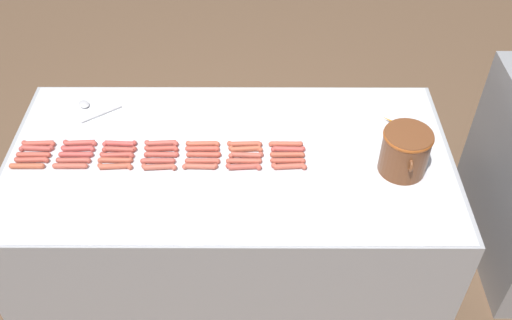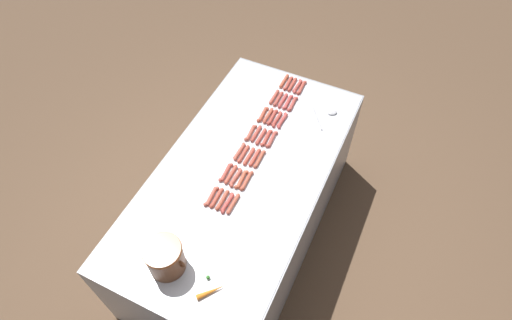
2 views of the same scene
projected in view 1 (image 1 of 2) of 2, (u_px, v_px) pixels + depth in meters
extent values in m
plane|color=brown|center=(234.00, 265.00, 3.33)|extent=(20.00, 20.00, 0.00)
cube|color=#9EA0A5|center=(232.00, 216.00, 3.04)|extent=(1.09, 2.12, 0.86)
cube|color=silver|center=(229.00, 156.00, 2.74)|extent=(1.07, 2.08, 0.00)
cylinder|color=#B74A3D|center=(39.00, 143.00, 2.78)|extent=(0.03, 0.14, 0.03)
sphere|color=#B74A3D|center=(24.00, 143.00, 2.78)|extent=(0.03, 0.03, 0.03)
sphere|color=#B74A3D|center=(53.00, 144.00, 2.78)|extent=(0.03, 0.03, 0.03)
cylinder|color=#B44840|center=(80.00, 143.00, 2.78)|extent=(0.03, 0.14, 0.03)
sphere|color=#B44840|center=(66.00, 142.00, 2.79)|extent=(0.03, 0.03, 0.03)
sphere|color=#B44840|center=(94.00, 144.00, 2.78)|extent=(0.03, 0.03, 0.03)
cylinder|color=#B94640|center=(120.00, 144.00, 2.78)|extent=(0.03, 0.14, 0.03)
sphere|color=#B94640|center=(105.00, 144.00, 2.78)|extent=(0.03, 0.03, 0.03)
sphere|color=#B94640|center=(134.00, 143.00, 2.78)|extent=(0.03, 0.03, 0.03)
cylinder|color=#AF4B40|center=(161.00, 143.00, 2.78)|extent=(0.04, 0.14, 0.03)
sphere|color=#AF4B40|center=(147.00, 142.00, 2.79)|extent=(0.03, 0.03, 0.03)
sphere|color=#AF4B40|center=(176.00, 144.00, 2.78)|extent=(0.03, 0.03, 0.03)
cylinder|color=#B5523B|center=(203.00, 144.00, 2.78)|extent=(0.03, 0.14, 0.03)
sphere|color=#B5523B|center=(188.00, 143.00, 2.78)|extent=(0.03, 0.03, 0.03)
sphere|color=#B5523B|center=(217.00, 144.00, 2.78)|extent=(0.03, 0.03, 0.03)
cylinder|color=#B14F3A|center=(245.00, 144.00, 2.78)|extent=(0.03, 0.14, 0.03)
sphere|color=#B14F3A|center=(230.00, 144.00, 2.78)|extent=(0.03, 0.03, 0.03)
sphere|color=#B14F3A|center=(260.00, 144.00, 2.78)|extent=(0.03, 0.03, 0.03)
cylinder|color=#B7523D|center=(286.00, 144.00, 2.78)|extent=(0.03, 0.14, 0.03)
sphere|color=#B7523D|center=(271.00, 144.00, 2.78)|extent=(0.03, 0.03, 0.03)
sphere|color=#B7523D|center=(300.00, 144.00, 2.78)|extent=(0.03, 0.03, 0.03)
cylinder|color=#B04941|center=(36.00, 148.00, 2.76)|extent=(0.03, 0.14, 0.03)
sphere|color=#B04941|center=(21.00, 149.00, 2.75)|extent=(0.03, 0.03, 0.03)
sphere|color=#B04941|center=(51.00, 148.00, 2.76)|extent=(0.03, 0.03, 0.03)
cylinder|color=#B94642|center=(78.00, 149.00, 2.76)|extent=(0.03, 0.14, 0.03)
sphere|color=#B94642|center=(63.00, 148.00, 2.76)|extent=(0.03, 0.03, 0.03)
sphere|color=#B94642|center=(92.00, 149.00, 2.75)|extent=(0.03, 0.03, 0.03)
cylinder|color=#AF463B|center=(119.00, 149.00, 2.75)|extent=(0.03, 0.14, 0.03)
sphere|color=#AF463B|center=(104.00, 150.00, 2.75)|extent=(0.03, 0.03, 0.03)
sphere|color=#AF463B|center=(134.00, 149.00, 2.75)|extent=(0.03, 0.03, 0.03)
cylinder|color=#B14538|center=(161.00, 149.00, 2.76)|extent=(0.03, 0.14, 0.03)
sphere|color=#B14538|center=(147.00, 148.00, 2.76)|extent=(0.03, 0.03, 0.03)
sphere|color=#B14538|center=(176.00, 149.00, 2.75)|extent=(0.03, 0.03, 0.03)
cylinder|color=#BA4A3B|center=(202.00, 149.00, 2.75)|extent=(0.03, 0.14, 0.03)
sphere|color=#BA4A3B|center=(188.00, 149.00, 2.76)|extent=(0.03, 0.03, 0.03)
sphere|color=#BA4A3B|center=(217.00, 149.00, 2.75)|extent=(0.03, 0.03, 0.03)
cylinder|color=#B2533A|center=(246.00, 149.00, 2.75)|extent=(0.04, 0.14, 0.03)
sphere|color=#B2533A|center=(231.00, 148.00, 2.76)|extent=(0.03, 0.03, 0.03)
sphere|color=#B2533A|center=(260.00, 150.00, 2.75)|extent=(0.03, 0.03, 0.03)
cylinder|color=#B6463F|center=(288.00, 149.00, 2.75)|extent=(0.03, 0.14, 0.03)
sphere|color=#B6463F|center=(273.00, 150.00, 2.75)|extent=(0.03, 0.03, 0.03)
sphere|color=#B6463F|center=(303.00, 149.00, 2.75)|extent=(0.03, 0.03, 0.03)
cylinder|color=#B3493A|center=(34.00, 155.00, 2.72)|extent=(0.03, 0.14, 0.03)
sphere|color=#B3493A|center=(19.00, 155.00, 2.72)|extent=(0.03, 0.03, 0.03)
sphere|color=#B3493A|center=(48.00, 155.00, 2.72)|extent=(0.03, 0.03, 0.03)
cylinder|color=#B34540|center=(76.00, 155.00, 2.73)|extent=(0.03, 0.14, 0.03)
sphere|color=#B34540|center=(61.00, 155.00, 2.72)|extent=(0.03, 0.03, 0.03)
sphere|color=#B34540|center=(91.00, 154.00, 2.73)|extent=(0.03, 0.03, 0.03)
cylinder|color=#AB453B|center=(117.00, 155.00, 2.72)|extent=(0.03, 0.14, 0.03)
sphere|color=#AB453B|center=(102.00, 154.00, 2.73)|extent=(0.03, 0.03, 0.03)
sphere|color=#AB453B|center=(132.00, 156.00, 2.72)|extent=(0.03, 0.03, 0.03)
cylinder|color=#B1483D|center=(161.00, 155.00, 2.72)|extent=(0.03, 0.14, 0.03)
sphere|color=#B1483D|center=(146.00, 155.00, 2.72)|extent=(0.03, 0.03, 0.03)
sphere|color=#B1483D|center=(176.00, 154.00, 2.73)|extent=(0.03, 0.03, 0.03)
cylinder|color=#B84B3A|center=(204.00, 155.00, 2.72)|extent=(0.03, 0.14, 0.03)
sphere|color=#B84B3A|center=(189.00, 155.00, 2.72)|extent=(0.03, 0.03, 0.03)
sphere|color=#B84B3A|center=(219.00, 154.00, 2.73)|extent=(0.03, 0.03, 0.03)
cylinder|color=#B05041|center=(246.00, 155.00, 2.72)|extent=(0.03, 0.14, 0.03)
sphere|color=#B05041|center=(231.00, 156.00, 2.72)|extent=(0.03, 0.03, 0.03)
sphere|color=#B05041|center=(261.00, 154.00, 2.73)|extent=(0.03, 0.03, 0.03)
cylinder|color=#AE4F39|center=(287.00, 155.00, 2.72)|extent=(0.03, 0.14, 0.03)
sphere|color=#AE4F39|center=(272.00, 155.00, 2.73)|extent=(0.03, 0.03, 0.03)
sphere|color=#AE4F39|center=(302.00, 155.00, 2.72)|extent=(0.03, 0.03, 0.03)
cylinder|color=#B0493B|center=(32.00, 160.00, 2.70)|extent=(0.03, 0.14, 0.03)
sphere|color=#B0493B|center=(17.00, 159.00, 2.70)|extent=(0.03, 0.03, 0.03)
sphere|color=#B0493B|center=(47.00, 160.00, 2.70)|extent=(0.03, 0.03, 0.03)
cylinder|color=#AC4B3F|center=(73.00, 160.00, 2.70)|extent=(0.03, 0.14, 0.03)
sphere|color=#AC4B3F|center=(58.00, 160.00, 2.70)|extent=(0.03, 0.03, 0.03)
sphere|color=#AC4B3F|center=(88.00, 161.00, 2.70)|extent=(0.03, 0.03, 0.03)
cylinder|color=#B1503B|center=(115.00, 160.00, 2.70)|extent=(0.03, 0.14, 0.03)
sphere|color=#B1503B|center=(100.00, 160.00, 2.70)|extent=(0.03, 0.03, 0.03)
sphere|color=#B1503B|center=(130.00, 160.00, 2.70)|extent=(0.03, 0.03, 0.03)
cylinder|color=#AF483C|center=(158.00, 161.00, 2.69)|extent=(0.03, 0.14, 0.03)
sphere|color=#AF483C|center=(143.00, 161.00, 2.69)|extent=(0.03, 0.03, 0.03)
sphere|color=#AF483C|center=(173.00, 161.00, 2.69)|extent=(0.03, 0.03, 0.03)
cylinder|color=#B14A3A|center=(202.00, 161.00, 2.69)|extent=(0.03, 0.14, 0.03)
sphere|color=#B14A3A|center=(187.00, 161.00, 2.69)|extent=(0.03, 0.03, 0.03)
sphere|color=#B14A3A|center=(218.00, 161.00, 2.69)|extent=(0.03, 0.03, 0.03)
cylinder|color=#B6513E|center=(244.00, 161.00, 2.69)|extent=(0.03, 0.14, 0.03)
sphere|color=#B6513E|center=(229.00, 161.00, 2.69)|extent=(0.03, 0.03, 0.03)
sphere|color=#B6513E|center=(259.00, 161.00, 2.69)|extent=(0.03, 0.03, 0.03)
cylinder|color=#B04938|center=(288.00, 161.00, 2.69)|extent=(0.03, 0.14, 0.03)
sphere|color=#B04938|center=(273.00, 161.00, 2.70)|extent=(0.03, 0.03, 0.03)
sphere|color=#B04938|center=(303.00, 161.00, 2.69)|extent=(0.03, 0.03, 0.03)
cylinder|color=#B65338|center=(27.00, 166.00, 2.67)|extent=(0.03, 0.14, 0.03)
sphere|color=#B65338|center=(12.00, 166.00, 2.67)|extent=(0.03, 0.03, 0.03)
sphere|color=#B65338|center=(42.00, 166.00, 2.67)|extent=(0.03, 0.03, 0.03)
cylinder|color=#B45040|center=(70.00, 166.00, 2.67)|extent=(0.03, 0.14, 0.03)
sphere|color=#B45040|center=(55.00, 166.00, 2.67)|extent=(0.03, 0.03, 0.03)
sphere|color=#B45040|center=(85.00, 166.00, 2.67)|extent=(0.03, 0.03, 0.03)
cylinder|color=#B34F39|center=(115.00, 166.00, 2.67)|extent=(0.04, 0.14, 0.03)
sphere|color=#B34F39|center=(100.00, 166.00, 2.67)|extent=(0.03, 0.03, 0.03)
sphere|color=#B34F39|center=(130.00, 167.00, 2.66)|extent=(0.03, 0.03, 0.03)
cylinder|color=#AE5140|center=(159.00, 167.00, 2.66)|extent=(0.04, 0.14, 0.03)
sphere|color=#AE5140|center=(144.00, 166.00, 2.67)|extent=(0.03, 0.03, 0.03)
sphere|color=#AE5140|center=(174.00, 168.00, 2.66)|extent=(0.03, 0.03, 0.03)
cylinder|color=#B15341|center=(200.00, 166.00, 2.67)|extent=(0.03, 0.14, 0.03)
sphere|color=#B15341|center=(185.00, 167.00, 2.67)|extent=(0.03, 0.03, 0.03)
sphere|color=#B15341|center=(215.00, 166.00, 2.67)|extent=(0.03, 0.03, 0.03)
cylinder|color=#AE483C|center=(244.00, 167.00, 2.67)|extent=(0.04, 0.14, 0.03)
sphere|color=#AE483C|center=(229.00, 166.00, 2.67)|extent=(0.03, 0.03, 0.03)
sphere|color=#AE483C|center=(259.00, 168.00, 2.66)|extent=(0.03, 0.03, 0.03)
cylinder|color=#B4503F|center=(289.00, 166.00, 2.67)|extent=(0.04, 0.14, 0.03)
sphere|color=#B4503F|center=(274.00, 166.00, 2.67)|extent=(0.03, 0.03, 0.03)
sphere|color=#B4503F|center=(304.00, 167.00, 2.66)|extent=(0.03, 0.03, 0.03)
cylinder|color=brown|center=(405.00, 152.00, 2.60)|extent=(0.22, 0.22, 0.22)
torus|color=#9E4A1B|center=(409.00, 136.00, 2.53)|extent=(0.22, 0.22, 0.03)
torus|color=brown|center=(401.00, 132.00, 2.66)|extent=(0.06, 0.02, 0.06)
torus|color=brown|center=(410.00, 165.00, 2.51)|extent=(0.06, 0.02, 0.06)
cylinder|color=#B7B7BC|center=(102.00, 114.00, 2.96)|extent=(0.14, 0.18, 0.01)
ellipsoid|color=#B7B7BC|center=(84.00, 104.00, 3.01)|extent=(0.09, 0.08, 0.02)
cone|color=orange|center=(397.00, 124.00, 2.88)|extent=(0.13, 0.15, 0.03)
sphere|color=#387F2D|center=(386.00, 131.00, 2.84)|extent=(0.02, 0.02, 0.02)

